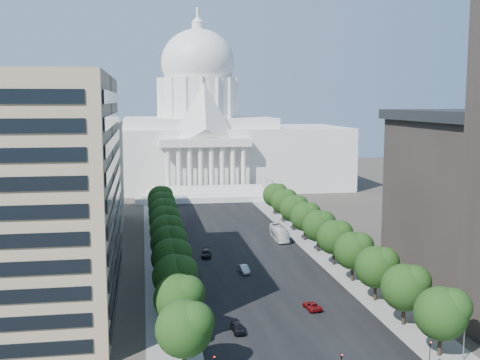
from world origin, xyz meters
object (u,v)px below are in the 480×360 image
car_dark_a (238,328)px  car_parked (205,331)px  city_bus (279,233)px  car_dark_b (206,254)px  car_red (312,306)px  car_silver (244,269)px

car_dark_a → car_parked: car_parked is taller
car_dark_a → city_bus: bearing=67.9°
car_dark_b → city_bus: (20.47, 14.51, 0.91)m
city_bus → car_parked: bearing=-111.6°
car_red → car_dark_b: 40.50m
car_red → car_dark_a: bearing=24.2°
car_dark_a → car_red: (14.27, 8.21, -0.09)m
car_parked → city_bus: (25.59, 61.43, 0.89)m
car_silver → car_red: bearing=-77.4°
car_red → car_dark_b: bearing=-75.0°
car_dark_a → car_parked: 5.21m
car_dark_b → car_red: bearing=-61.8°
car_silver → car_dark_b: car_dark_b is taller
car_dark_a → car_red: 16.46m
car_red → car_silver: bearing=-77.4°
car_parked → car_red: bearing=31.7°
car_dark_b → city_bus: bearing=42.9°
car_silver → car_red: size_ratio=0.99×
car_dark_b → car_parked: 47.20m
car_parked → city_bus: bearing=74.2°
car_silver → city_bus: city_bus is taller
car_dark_a → city_bus: size_ratio=0.36×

